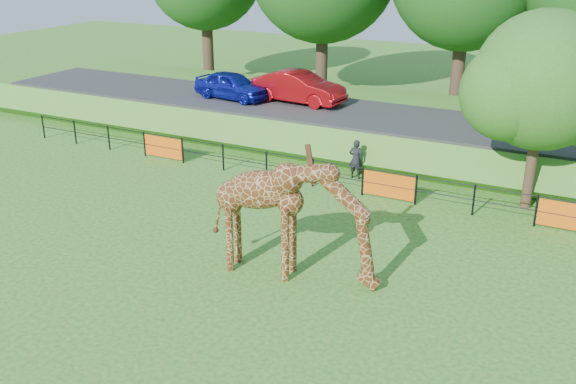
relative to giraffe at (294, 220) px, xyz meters
name	(u,v)px	position (x,y,z in m)	size (l,w,h in m)	color
ground	(190,278)	(-2.50, -1.43, -1.72)	(90.00, 90.00, 0.00)	#246519
giraffe	(294,220)	(0.00, 0.00, 0.00)	(4.82, 0.88, 3.44)	#512810
perimeter_fence	(313,173)	(-2.50, 6.57, -1.17)	(28.07, 0.10, 1.10)	black
embankment	(380,123)	(-2.50, 14.07, -1.07)	(40.00, 9.00, 1.30)	#246519
road	(369,116)	(-2.50, 12.57, -0.36)	(40.00, 5.00, 0.12)	#2B2B2D
car_blue	(232,85)	(-9.58, 12.33, 0.37)	(1.59, 3.95, 1.35)	#161FB5
car_red	(299,87)	(-6.32, 13.10, 0.45)	(1.59, 4.56, 1.50)	#A30B10
visitor	(356,159)	(-1.39, 8.15, -0.94)	(0.57, 0.38, 1.57)	black
tree_east	(546,86)	(5.09, 8.20, 2.56)	(5.40, 4.71, 6.76)	#342717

